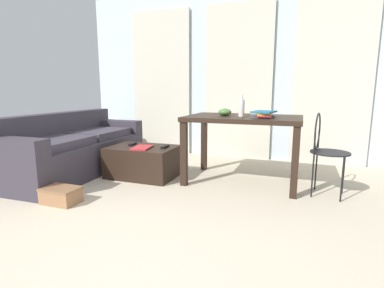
{
  "coord_description": "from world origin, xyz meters",
  "views": [
    {
      "loc": [
        0.96,
        -1.5,
        1.07
      ],
      "look_at": [
        -0.26,
        1.82,
        0.43
      ],
      "focal_mm": 27.74,
      "sensor_mm": 36.0,
      "label": 1
    }
  ],
  "objects_px": {
    "bowl": "(225,112)",
    "scissors": "(251,115)",
    "tv_remote_primary": "(165,147)",
    "couch": "(74,149)",
    "shoebox": "(61,195)",
    "bottle_near": "(242,108)",
    "tv_remote_secondary": "(133,144)",
    "coffee_table": "(143,162)",
    "wire_chair": "(324,145)",
    "craft_table": "(243,125)",
    "magazine": "(142,148)",
    "book_stack": "(264,114)"
  },
  "relations": [
    {
      "from": "couch",
      "to": "book_stack",
      "type": "relative_size",
      "value": 6.45
    },
    {
      "from": "coffee_table",
      "to": "magazine",
      "type": "relative_size",
      "value": 2.78
    },
    {
      "from": "couch",
      "to": "tv_remote_secondary",
      "type": "height_order",
      "value": "couch"
    },
    {
      "from": "scissors",
      "to": "bottle_near",
      "type": "bearing_deg",
      "value": -102.69
    },
    {
      "from": "couch",
      "to": "coffee_table",
      "type": "relative_size",
      "value": 2.56
    },
    {
      "from": "couch",
      "to": "craft_table",
      "type": "relative_size",
      "value": 1.64
    },
    {
      "from": "wire_chair",
      "to": "bottle_near",
      "type": "relative_size",
      "value": 3.54
    },
    {
      "from": "bottle_near",
      "to": "tv_remote_primary",
      "type": "distance_m",
      "value": 1.03
    },
    {
      "from": "tv_remote_secondary",
      "to": "coffee_table",
      "type": "bearing_deg",
      "value": -24.04
    },
    {
      "from": "tv_remote_primary",
      "to": "tv_remote_secondary",
      "type": "distance_m",
      "value": 0.46
    },
    {
      "from": "wire_chair",
      "to": "bowl",
      "type": "bearing_deg",
      "value": 173.34
    },
    {
      "from": "couch",
      "to": "shoebox",
      "type": "distance_m",
      "value": 1.17
    },
    {
      "from": "craft_table",
      "to": "magazine",
      "type": "bearing_deg",
      "value": -164.91
    },
    {
      "from": "coffee_table",
      "to": "wire_chair",
      "type": "height_order",
      "value": "wire_chair"
    },
    {
      "from": "coffee_table",
      "to": "wire_chair",
      "type": "distance_m",
      "value": 2.09
    },
    {
      "from": "coffee_table",
      "to": "book_stack",
      "type": "xyz_separation_m",
      "value": [
        1.45,
        0.09,
        0.63
      ]
    },
    {
      "from": "couch",
      "to": "bottle_near",
      "type": "bearing_deg",
      "value": 7.34
    },
    {
      "from": "couch",
      "to": "bottle_near",
      "type": "distance_m",
      "value": 2.23
    },
    {
      "from": "wire_chair",
      "to": "tv_remote_primary",
      "type": "distance_m",
      "value": 1.78
    },
    {
      "from": "craft_table",
      "to": "book_stack",
      "type": "height_order",
      "value": "book_stack"
    },
    {
      "from": "wire_chair",
      "to": "shoebox",
      "type": "relative_size",
      "value": 2.44
    },
    {
      "from": "bowl",
      "to": "tv_remote_primary",
      "type": "bearing_deg",
      "value": -168.74
    },
    {
      "from": "craft_table",
      "to": "wire_chair",
      "type": "relative_size",
      "value": 1.51
    },
    {
      "from": "bowl",
      "to": "scissors",
      "type": "relative_size",
      "value": 1.33
    },
    {
      "from": "scissors",
      "to": "tv_remote_secondary",
      "type": "height_order",
      "value": "scissors"
    },
    {
      "from": "magazine",
      "to": "couch",
      "type": "bearing_deg",
      "value": 173.49
    },
    {
      "from": "book_stack",
      "to": "couch",
      "type": "bearing_deg",
      "value": -174.6
    },
    {
      "from": "craft_table",
      "to": "tv_remote_primary",
      "type": "height_order",
      "value": "craft_table"
    },
    {
      "from": "craft_table",
      "to": "bowl",
      "type": "xyz_separation_m",
      "value": [
        -0.21,
        -0.03,
        0.15
      ]
    },
    {
      "from": "shoebox",
      "to": "couch",
      "type": "bearing_deg",
      "value": 125.0
    },
    {
      "from": "wire_chair",
      "to": "scissors",
      "type": "distance_m",
      "value": 0.92
    },
    {
      "from": "couch",
      "to": "shoebox",
      "type": "bearing_deg",
      "value": -55.0
    },
    {
      "from": "coffee_table",
      "to": "shoebox",
      "type": "relative_size",
      "value": 2.36
    },
    {
      "from": "bottle_near",
      "to": "couch",
      "type": "bearing_deg",
      "value": -172.66
    },
    {
      "from": "tv_remote_primary",
      "to": "wire_chair",
      "type": "bearing_deg",
      "value": -0.67
    },
    {
      "from": "magazine",
      "to": "book_stack",
      "type": "bearing_deg",
      "value": -0.99
    },
    {
      "from": "bottle_near",
      "to": "shoebox",
      "type": "relative_size",
      "value": 0.69
    },
    {
      "from": "bottle_near",
      "to": "tv_remote_secondary",
      "type": "bearing_deg",
      "value": -176.44
    },
    {
      "from": "couch",
      "to": "wire_chair",
      "type": "xyz_separation_m",
      "value": [
        3.01,
        0.19,
        0.22
      ]
    },
    {
      "from": "bottle_near",
      "to": "book_stack",
      "type": "height_order",
      "value": "bottle_near"
    },
    {
      "from": "coffee_table",
      "to": "craft_table",
      "type": "distance_m",
      "value": 1.32
    },
    {
      "from": "magazine",
      "to": "shoebox",
      "type": "distance_m",
      "value": 1.08
    },
    {
      "from": "craft_table",
      "to": "tv_remote_secondary",
      "type": "bearing_deg",
      "value": -173.44
    },
    {
      "from": "tv_remote_secondary",
      "to": "bottle_near",
      "type": "bearing_deg",
      "value": -3.32
    },
    {
      "from": "tv_remote_primary",
      "to": "magazine",
      "type": "relative_size",
      "value": 0.56
    },
    {
      "from": "craft_table",
      "to": "wire_chair",
      "type": "distance_m",
      "value": 0.88
    },
    {
      "from": "couch",
      "to": "scissors",
      "type": "relative_size",
      "value": 18.22
    },
    {
      "from": "couch",
      "to": "book_stack",
      "type": "height_order",
      "value": "book_stack"
    },
    {
      "from": "book_stack",
      "to": "tv_remote_secondary",
      "type": "xyz_separation_m",
      "value": [
        -1.62,
        -0.04,
        -0.42
      ]
    },
    {
      "from": "couch",
      "to": "wire_chair",
      "type": "bearing_deg",
      "value": 3.67
    }
  ]
}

